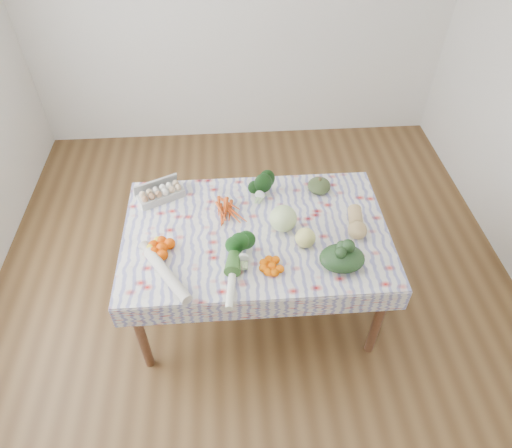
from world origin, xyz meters
name	(u,v)px	position (x,y,z in m)	size (l,w,h in m)	color
ground	(256,302)	(0.00, 0.00, 0.00)	(4.50, 4.50, 0.00)	#54391D
dining_table	(256,240)	(0.00, 0.00, 0.68)	(1.60, 1.00, 0.75)	brown
tablecloth	(256,231)	(0.00, 0.00, 0.76)	(1.66, 1.06, 0.01)	silver
egg_carton	(161,194)	(-0.61, 0.34, 0.80)	(0.30, 0.12, 0.08)	#B6B5B0
carrot_bunch	(227,213)	(-0.17, 0.15, 0.78)	(0.22, 0.20, 0.04)	#DB4D15
kale_bunch	(262,186)	(0.06, 0.34, 0.84)	(0.17, 0.15, 0.15)	black
kabocha_squash	(319,186)	(0.45, 0.34, 0.81)	(0.16, 0.16, 0.10)	#3C4C27
cabbage	(283,218)	(0.17, 0.01, 0.85)	(0.17, 0.17, 0.17)	#C1DB8F
butternut_squash	(357,222)	(0.62, -0.02, 0.82)	(0.12, 0.25, 0.12)	tan
orange_cluster	(162,248)	(-0.57, -0.14, 0.80)	(0.22, 0.22, 0.07)	#EC4A00
broccoli	(242,249)	(-0.10, -0.20, 0.82)	(0.17, 0.17, 0.12)	#184E18
mandarin_cluster	(272,265)	(0.07, -0.31, 0.79)	(0.17, 0.17, 0.05)	#FA6300
grapefruit	(305,238)	(0.29, -0.14, 0.82)	(0.12, 0.12, 0.12)	#DDDB73
spinach_bag	(342,258)	(0.47, -0.31, 0.82)	(0.26, 0.21, 0.12)	black
daikon	(167,275)	(-0.53, -0.34, 0.80)	(0.07, 0.07, 0.46)	beige
leek	(232,277)	(-0.16, -0.37, 0.79)	(0.05, 0.05, 0.43)	white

